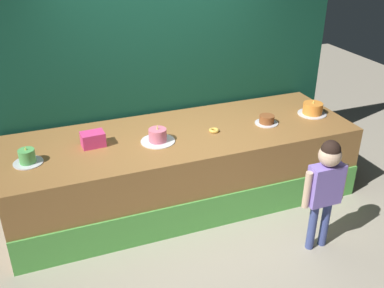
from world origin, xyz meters
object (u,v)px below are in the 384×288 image
pink_box (93,139)px  donut (214,130)px  child_figure (326,181)px  cake_center_right (267,120)px  cake_far_right (313,109)px  cake_center_left (158,136)px  cake_far_left (27,157)px

pink_box → donut: bearing=-6.1°
child_figure → donut: (-0.61, 1.18, 0.10)m
cake_center_right → cake_far_right: cake_far_right is taller
cake_center_left → cake_far_left: bearing=179.6°
cake_center_left → donut: bearing=0.8°
child_figure → cake_far_left: child_figure is taller
child_figure → cake_center_left: (-1.26, 1.17, 0.14)m
child_figure → cake_far_left: (-2.54, 1.18, 0.15)m
cake_center_right → cake_far_left: bearing=179.7°
pink_box → cake_center_right: size_ratio=0.89×
donut → cake_center_left: 0.65m
pink_box → cake_center_left: bearing=-12.7°
pink_box → cake_center_right: (1.93, -0.15, -0.03)m
donut → cake_far_right: 1.29m
cake_center_right → cake_center_left: bearing=179.7°
cake_far_left → cake_far_right: size_ratio=0.83×
cake_center_right → child_figure: bearing=-91.5°
cake_center_right → cake_far_right: bearing=4.0°
cake_center_left → cake_center_right: size_ratio=1.37×
cake_center_right → cake_far_right: size_ratio=0.78×
pink_box → cake_far_right: cake_far_right is taller
pink_box → cake_center_left: cake_center_left is taller
cake_far_left → child_figure: bearing=-24.9°
pink_box → donut: 1.30m
donut → cake_center_left: (-0.64, -0.01, 0.04)m
pink_box → cake_far_left: bearing=-168.0°
child_figure → pink_box: child_figure is taller
cake_far_right → cake_center_right: bearing=-176.0°
cake_far_left → cake_center_right: size_ratio=1.06×
cake_far_left → cake_far_right: cake_far_left is taller
pink_box → cake_far_left: cake_far_left is taller
cake_center_left → cake_center_right: cake_center_left is taller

